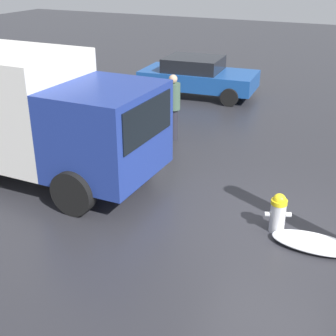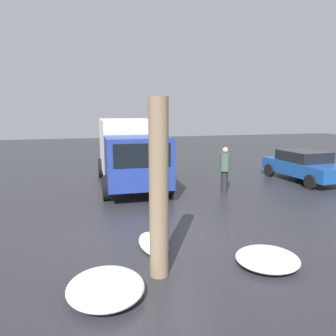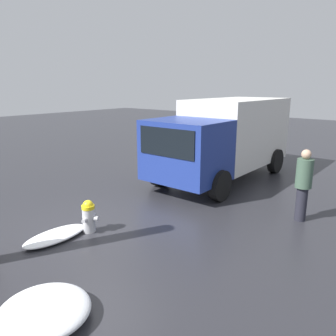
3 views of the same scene
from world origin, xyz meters
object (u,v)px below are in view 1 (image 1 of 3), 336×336
(pedestrian, at_px, (173,105))
(parked_car, at_px, (198,76))
(fire_hydrant, at_px, (278,212))
(delivery_truck, at_px, (18,109))

(pedestrian, distance_m, parked_car, 4.57)
(pedestrian, bearing_deg, fire_hydrant, 48.08)
(fire_hydrant, relative_size, pedestrian, 0.42)
(delivery_truck, bearing_deg, parked_car, 172.25)
(pedestrian, bearing_deg, delivery_truck, -31.40)
(delivery_truck, distance_m, parked_car, 7.94)
(pedestrian, height_order, parked_car, pedestrian)
(delivery_truck, xyz_separation_m, pedestrian, (-2.21, -3.38, -0.54))
(delivery_truck, height_order, pedestrian, delivery_truck)
(delivery_truck, bearing_deg, fire_hydrant, 89.37)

